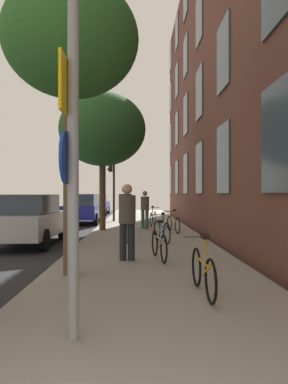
% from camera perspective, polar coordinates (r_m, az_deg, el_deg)
% --- Properties ---
extents(ground_plane, '(41.80, 41.80, 0.00)m').
position_cam_1_polar(ground_plane, '(15.99, -12.88, -6.19)').
color(ground_plane, '#332D28').
extents(road_asphalt, '(7.00, 38.00, 0.01)m').
position_cam_1_polar(road_asphalt, '(16.54, -20.06, -5.97)').
color(road_asphalt, '#232326').
rests_on(road_asphalt, ground).
extents(sidewalk, '(4.20, 38.00, 0.12)m').
position_cam_1_polar(sidewalk, '(15.66, -0.16, -6.10)').
color(sidewalk, gray).
rests_on(sidewalk, ground).
extents(building_facade, '(0.56, 27.00, 13.40)m').
position_cam_1_polar(building_facade, '(16.17, 9.58, 18.01)').
color(building_facade, brown).
rests_on(building_facade, ground).
extents(sign_post, '(0.16, 0.60, 3.57)m').
position_cam_1_polar(sign_post, '(3.98, -11.26, 5.50)').
color(sign_post, gray).
rests_on(sign_post, sidewalk).
extents(traffic_light, '(0.43, 0.24, 3.61)m').
position_cam_1_polar(traffic_light, '(20.56, -4.98, 2.35)').
color(traffic_light, black).
rests_on(traffic_light, sidewalk).
extents(tree_near, '(2.58, 2.58, 5.57)m').
position_cam_1_polar(tree_near, '(7.66, -11.26, 21.83)').
color(tree_near, brown).
rests_on(tree_near, sidewalk).
extents(tree_far, '(3.67, 3.67, 5.82)m').
position_cam_1_polar(tree_far, '(15.89, -6.46, 9.59)').
color(tree_far, '#4C3823').
rests_on(tree_far, sidewalk).
extents(bicycle_0, '(0.42, 1.63, 0.93)m').
position_cam_1_polar(bicycle_0, '(5.78, 9.15, -11.98)').
color(bicycle_0, black).
rests_on(bicycle_0, sidewalk).
extents(bicycle_1, '(0.42, 1.66, 0.93)m').
position_cam_1_polar(bicycle_1, '(8.67, 2.35, -8.05)').
color(bicycle_1, black).
rests_on(bicycle_1, sidewalk).
extents(bicycle_2, '(0.54, 1.65, 0.95)m').
position_cam_1_polar(bicycle_2, '(11.66, 2.78, -6.00)').
color(bicycle_2, black).
rests_on(bicycle_2, sidewalk).
extents(bicycle_3, '(0.50, 1.66, 0.92)m').
position_cam_1_polar(bicycle_3, '(14.69, 4.59, -4.86)').
color(bicycle_3, black).
rests_on(bicycle_3, sidewalk).
extents(bicycle_4, '(0.52, 1.72, 0.95)m').
position_cam_1_polar(bicycle_4, '(17.63, 1.43, -4.04)').
color(bicycle_4, black).
rests_on(bicycle_4, sidewalk).
extents(pedestrian_0, '(0.43, 0.43, 1.76)m').
position_cam_1_polar(pedestrian_0, '(8.48, -2.63, -3.86)').
color(pedestrian_0, '#26262D').
rests_on(pedestrian_0, sidewalk).
extents(pedestrian_1, '(0.56, 0.56, 1.79)m').
position_cam_1_polar(pedestrian_1, '(11.32, -2.89, -2.86)').
color(pedestrian_1, '#33594C').
rests_on(pedestrian_1, sidewalk).
extents(pedestrian_2, '(0.52, 0.52, 1.65)m').
position_cam_1_polar(pedestrian_2, '(16.19, 0.14, -2.35)').
color(pedestrian_2, '#33594C').
rests_on(pedestrian_2, sidewalk).
extents(car_1, '(1.87, 4.23, 1.62)m').
position_cam_1_polar(car_1, '(12.38, -17.48, -4.02)').
color(car_1, '#B7B7BC').
rests_on(car_1, road_asphalt).
extents(car_2, '(1.90, 4.09, 1.62)m').
position_cam_1_polar(car_2, '(20.42, -9.39, -2.54)').
color(car_2, navy).
rests_on(car_2, road_asphalt).
extents(car_3, '(1.86, 4.44, 1.62)m').
position_cam_1_polar(car_3, '(28.70, -7.42, -1.87)').
color(car_3, navy).
rests_on(car_3, road_asphalt).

